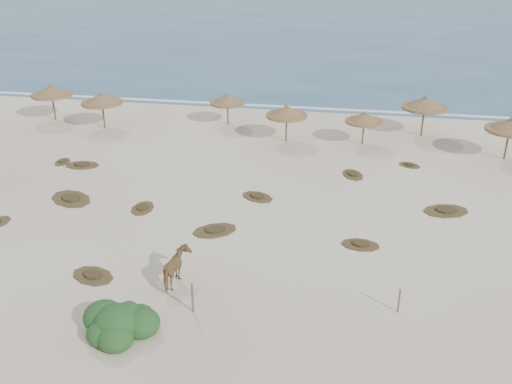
% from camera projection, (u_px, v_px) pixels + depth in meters
% --- Properties ---
extents(ground, '(160.00, 160.00, 0.00)m').
position_uv_depth(ground, '(206.00, 261.00, 26.70)').
color(ground, beige).
rests_on(ground, ground).
extents(ocean, '(200.00, 100.00, 0.01)m').
position_uv_depth(ocean, '(322.00, 24.00, 93.74)').
color(ocean, '#23516B').
rests_on(ocean, ground).
extents(foam_line, '(70.00, 0.60, 0.01)m').
position_uv_depth(foam_line, '(281.00, 107.00, 49.94)').
color(foam_line, silver).
rests_on(foam_line, ground).
extents(palapa_0, '(4.07, 4.07, 3.04)m').
position_uv_depth(palapa_0, '(51.00, 91.00, 45.57)').
color(palapa_0, brown).
rests_on(palapa_0, ground).
extents(palapa_1, '(4.00, 4.00, 2.96)m').
position_uv_depth(palapa_1, '(102.00, 99.00, 43.67)').
color(palapa_1, brown).
rests_on(palapa_1, ground).
extents(palapa_2, '(3.52, 3.52, 2.60)m').
position_uv_depth(palapa_2, '(228.00, 100.00, 44.52)').
color(palapa_2, brown).
rests_on(palapa_2, ground).
extents(palapa_3, '(3.56, 3.56, 2.84)m').
position_uv_depth(palapa_3, '(287.00, 112.00, 40.93)').
color(palapa_3, brown).
rests_on(palapa_3, ground).
extents(palapa_4, '(3.32, 3.32, 2.53)m').
position_uv_depth(palapa_4, '(364.00, 118.00, 40.38)').
color(palapa_4, brown).
rests_on(palapa_4, ground).
extents(palapa_5, '(3.52, 3.52, 3.18)m').
position_uv_depth(palapa_5, '(425.00, 104.00, 41.96)').
color(palapa_5, brown).
rests_on(palapa_5, ground).
extents(palapa_6, '(4.04, 4.04, 3.01)m').
position_uv_depth(palapa_6, '(510.00, 126.00, 37.62)').
color(palapa_6, brown).
rests_on(palapa_6, ground).
extents(horse, '(0.94, 1.94, 1.61)m').
position_uv_depth(horse, '(176.00, 268.00, 24.60)').
color(horse, olive).
rests_on(horse, ground).
extents(fence_post_near, '(0.12, 0.12, 1.34)m').
position_uv_depth(fence_post_near, '(193.00, 298.00, 22.87)').
color(fence_post_near, '#625949').
rests_on(fence_post_near, ground).
extents(fence_post_far, '(0.10, 0.10, 1.08)m').
position_uv_depth(fence_post_far, '(399.00, 301.00, 22.90)').
color(fence_post_far, '#625949').
rests_on(fence_post_far, ground).
extents(bush, '(3.09, 2.72, 1.38)m').
position_uv_depth(bush, '(119.00, 324.00, 21.71)').
color(bush, '#265122').
rests_on(bush, ground).
extents(scrub_1, '(3.43, 3.13, 0.16)m').
position_uv_depth(scrub_1, '(71.00, 199.00, 32.76)').
color(scrub_1, brown).
rests_on(scrub_1, ground).
extents(scrub_2, '(1.27, 1.89, 0.16)m').
position_uv_depth(scrub_2, '(143.00, 208.00, 31.65)').
color(scrub_2, brown).
rests_on(scrub_2, ground).
extents(scrub_3, '(2.38, 2.09, 0.16)m').
position_uv_depth(scrub_3, '(257.00, 197.00, 32.99)').
color(scrub_3, brown).
rests_on(scrub_3, ground).
extents(scrub_4, '(1.96, 1.34, 0.16)m').
position_uv_depth(scrub_4, '(360.00, 245.00, 27.97)').
color(scrub_4, brown).
rests_on(scrub_4, ground).
extents(scrub_5, '(2.94, 2.39, 0.16)m').
position_uv_depth(scrub_5, '(446.00, 211.00, 31.35)').
color(scrub_5, brown).
rests_on(scrub_5, ground).
extents(scrub_6, '(2.35, 1.64, 0.16)m').
position_uv_depth(scrub_6, '(82.00, 165.00, 37.44)').
color(scrub_6, brown).
rests_on(scrub_6, ground).
extents(scrub_7, '(1.81, 2.18, 0.16)m').
position_uv_depth(scrub_7, '(353.00, 175.00, 35.98)').
color(scrub_7, brown).
rests_on(scrub_7, ground).
extents(scrub_8, '(1.17, 1.59, 0.16)m').
position_uv_depth(scrub_8, '(63.00, 162.00, 37.97)').
color(scrub_8, brown).
rests_on(scrub_8, ground).
extents(scrub_9, '(2.80, 2.57, 0.16)m').
position_uv_depth(scrub_9, '(215.00, 230.00, 29.31)').
color(scrub_9, brown).
rests_on(scrub_9, ground).
extents(scrub_10, '(1.73, 1.54, 0.16)m').
position_uv_depth(scrub_10, '(410.00, 165.00, 37.43)').
color(scrub_10, brown).
rests_on(scrub_10, ground).
extents(scrub_11, '(2.48, 2.06, 0.16)m').
position_uv_depth(scrub_11, '(93.00, 275.00, 25.47)').
color(scrub_11, brown).
rests_on(scrub_11, ground).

